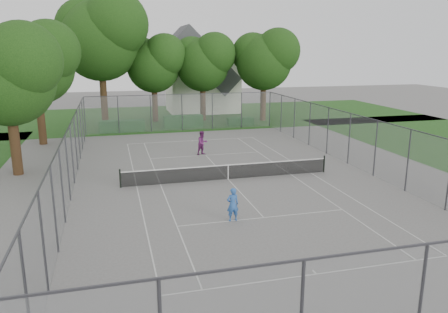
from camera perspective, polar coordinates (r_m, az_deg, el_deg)
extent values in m
plane|color=#63615E|center=(26.60, 0.55, -3.01)|extent=(120.00, 120.00, 0.00)
cube|color=#1A4212|center=(51.58, -7.08, 5.18)|extent=(60.00, 20.00, 0.00)
cube|color=beige|center=(16.28, 11.97, -14.79)|extent=(10.97, 0.06, 0.01)
cube|color=beige|center=(37.84, -4.18, 2.08)|extent=(10.97, 0.06, 0.01)
cube|color=beige|center=(25.77, -11.33, -3.84)|extent=(0.06, 23.77, 0.01)
cube|color=beige|center=(28.48, 11.27, -2.13)|extent=(0.06, 23.77, 0.01)
cube|color=beige|center=(25.87, -8.30, -3.64)|extent=(0.06, 23.77, 0.01)
cube|color=beige|center=(27.92, 8.73, -2.34)|extent=(0.06, 23.77, 0.01)
cube|color=beige|center=(20.84, 5.21, -7.95)|extent=(8.23, 0.06, 0.01)
cube|color=beige|center=(32.60, -2.40, 0.17)|extent=(8.23, 0.06, 0.01)
cube|color=beige|center=(26.60, 0.55, -3.00)|extent=(0.06, 12.80, 0.01)
cube|color=beige|center=(16.40, 11.73, -14.56)|extent=(0.06, 0.30, 0.01)
cube|color=beige|center=(37.70, -4.14, 2.04)|extent=(0.06, 0.30, 0.01)
cylinder|color=black|center=(25.59, -13.40, -2.81)|extent=(0.10, 0.10, 1.10)
cylinder|color=black|center=(28.73, 12.93, -0.95)|extent=(0.10, 0.10, 1.10)
cube|color=black|center=(26.47, 0.55, -2.08)|extent=(12.67, 0.01, 0.86)
cube|color=white|center=(26.35, 0.55, -1.12)|extent=(12.77, 0.03, 0.06)
cube|color=white|center=(26.47, 0.55, -2.10)|extent=(0.05, 0.02, 0.88)
cylinder|color=#38383D|center=(42.04, -17.74, 5.06)|extent=(0.08, 0.08, 3.50)
cylinder|color=#38383D|center=(44.82, 5.99, 6.16)|extent=(0.08, 0.08, 3.50)
cube|color=slate|center=(11.74, 24.13, -18.15)|extent=(18.00, 0.02, 3.50)
cube|color=slate|center=(42.51, -5.50, 5.75)|extent=(18.00, 0.02, 3.50)
cube|color=slate|center=(25.38, -19.46, -0.56)|extent=(0.02, 34.00, 3.50)
cube|color=slate|center=(29.75, 17.54, 1.64)|extent=(0.02, 34.00, 3.50)
cube|color=#38383D|center=(10.95, 25.05, -10.30)|extent=(18.00, 0.05, 0.05)
cube|color=#38383D|center=(42.30, -5.55, 8.09)|extent=(18.00, 0.05, 0.05)
cube|color=#38383D|center=(25.02, -19.78, 3.33)|extent=(0.05, 34.00, 0.05)
cube|color=#38383D|center=(29.44, 17.79, 4.96)|extent=(0.05, 34.00, 0.05)
cylinder|color=#352113|center=(47.61, -15.43, 7.51)|extent=(0.69, 0.69, 5.68)
sphere|color=#14330E|center=(47.36, -15.88, 14.33)|extent=(8.08, 8.08, 8.08)
sphere|color=#14330E|center=(46.21, -13.95, 16.47)|extent=(6.46, 6.46, 6.46)
sphere|color=#14330E|center=(48.44, -17.69, 15.62)|extent=(6.06, 6.06, 6.06)
cylinder|color=#352113|center=(48.29, -9.02, 6.89)|extent=(0.62, 0.62, 3.96)
sphere|color=#14330E|center=(47.98, -9.20, 11.59)|extent=(5.64, 5.64, 5.64)
sphere|color=#14330E|center=(47.23, -7.75, 12.97)|extent=(4.51, 4.51, 4.51)
sphere|color=#14330E|center=(48.57, -10.51, 12.56)|extent=(4.23, 4.23, 4.23)
cylinder|color=#352113|center=(48.62, -2.77, 7.14)|extent=(0.62, 0.62, 4.03)
sphere|color=#14330E|center=(48.32, -2.83, 11.88)|extent=(5.74, 5.74, 5.74)
sphere|color=#14330E|center=(47.70, -1.24, 13.25)|extent=(4.59, 4.59, 4.59)
sphere|color=#14330E|center=(48.80, -4.20, 12.89)|extent=(4.30, 4.30, 4.30)
cylinder|color=#352113|center=(48.60, 5.12, 7.20)|extent=(0.63, 0.63, 4.22)
sphere|color=#14330E|center=(48.29, 5.23, 12.17)|extent=(6.00, 6.00, 6.00)
sphere|color=#14330E|center=(47.85, 7.03, 13.54)|extent=(4.80, 4.80, 4.80)
sphere|color=#14330E|center=(48.64, 3.75, 13.26)|extent=(4.50, 4.50, 4.50)
cylinder|color=#352113|center=(39.04, -22.78, 4.56)|extent=(0.63, 0.63, 4.25)
sphere|color=#14330E|center=(38.65, -23.38, 10.76)|extent=(6.04, 6.04, 6.04)
sphere|color=#14330E|center=(37.57, -21.90, 12.69)|extent=(4.83, 4.83, 4.83)
sphere|color=#14330E|center=(39.54, -24.90, 11.98)|extent=(4.53, 4.53, 4.53)
cylinder|color=#352113|center=(30.13, -25.63, 1.52)|extent=(0.62, 0.62, 3.98)
sphere|color=#14330E|center=(29.63, -26.44, 9.04)|extent=(5.66, 5.66, 5.66)
sphere|color=#14330E|center=(28.55, -24.76, 11.37)|extent=(4.53, 4.53, 4.53)
cube|color=#174A1A|center=(43.08, -13.15, 3.91)|extent=(4.25, 1.27, 1.06)
cube|color=#174A1A|center=(44.30, -5.35, 4.59)|extent=(3.89, 1.11, 1.22)
cube|color=#174A1A|center=(45.40, 2.13, 4.60)|extent=(2.68, 0.98, 0.80)
cube|color=white|center=(55.36, -2.85, 9.15)|extent=(8.42, 6.31, 6.31)
cube|color=#424247|center=(55.18, -2.90, 12.41)|extent=(8.33, 6.52, 8.33)
imported|color=#2E60AF|center=(20.13, 1.14, -6.28)|extent=(0.61, 0.43, 1.59)
imported|color=#6D2463|center=(32.63, -2.83, 1.78)|extent=(1.07, 0.98, 1.79)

